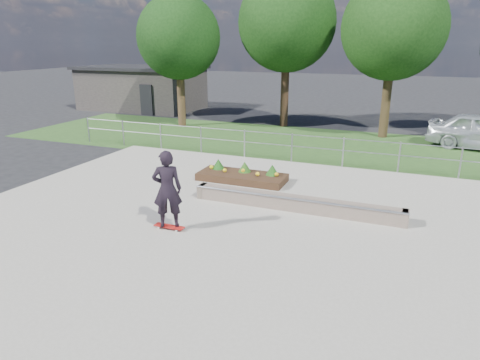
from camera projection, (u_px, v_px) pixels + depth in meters
name	position (u px, v px, depth m)	size (l,w,h in m)	color
ground	(210.00, 239.00, 10.41)	(120.00, 120.00, 0.00)	black
grass_verge	(311.00, 144.00, 20.13)	(30.00, 8.00, 0.02)	#24431B
concrete_slab	(210.00, 238.00, 10.40)	(15.00, 15.00, 0.06)	gray
fence	(292.00, 144.00, 16.80)	(20.06, 0.06, 1.20)	#92959A
building	(142.00, 87.00, 30.81)	(8.40, 5.40, 3.00)	#2E2B29
tree_far_left	(179.00, 37.00, 23.25)	(4.55, 4.55, 7.15)	#382516
tree_mid_left	(287.00, 23.00, 22.84)	(5.25, 5.25, 8.25)	black
tree_mid_right	(394.00, 28.00, 20.13)	(4.90, 4.90, 7.70)	#2E2112
grind_ledge	(295.00, 203.00, 12.02)	(6.00, 0.44, 0.43)	brown
planter_bed	(243.00, 175.00, 14.66)	(3.00, 1.20, 0.61)	black
skateboarder	(167.00, 189.00, 10.53)	(0.86, 0.76, 2.05)	white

